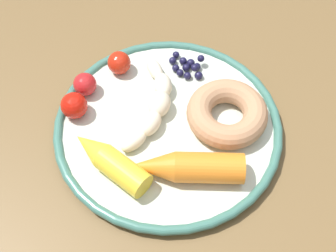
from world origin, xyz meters
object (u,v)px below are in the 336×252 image
object	(u,v)px
dining_table	(181,164)
carrot_yellow	(109,161)
donut	(228,116)
blueberry_pile	(187,66)
plate	(168,127)
tomato_near	(119,63)
banana	(154,104)
tomato_mid	(85,84)
tomato_far	(74,106)
carrot_orange	(186,167)

from	to	relation	value
dining_table	carrot_yellow	xyz separation A→B (m)	(-0.02, 0.10, 0.10)
dining_table	donut	bearing A→B (deg)	-93.55
blueberry_pile	carrot_yellow	bearing A→B (deg)	128.04
plate	tomato_near	distance (m)	0.12
plate	banana	size ratio (longest dim) A/B	2.16
dining_table	donut	world-z (taller)	donut
dining_table	tomato_near	xyz separation A→B (m)	(0.13, 0.05, 0.10)
tomato_mid	tomato_far	world-z (taller)	tomato_far
donut	blueberry_pile	world-z (taller)	donut
plate	carrot_yellow	distance (m)	0.10
banana	tomato_far	world-z (taller)	tomato_far
carrot_yellow	blueberry_pile	world-z (taller)	carrot_yellow
blueberry_pile	carrot_orange	bearing A→B (deg)	157.92
tomato_far	plate	bearing A→B (deg)	-119.63
carrot_yellow	carrot_orange	bearing A→B (deg)	-116.35
carrot_orange	blueberry_pile	size ratio (longest dim) A/B	2.44
banana	tomato_far	distance (m)	0.11
carrot_yellow	tomato_far	bearing A→B (deg)	11.99
carrot_orange	carrot_yellow	xyz separation A→B (m)	(0.04, 0.08, -0.00)
plate	donut	xyz separation A→B (m)	(-0.02, -0.08, 0.02)
carrot_orange	tomato_mid	xyz separation A→B (m)	(0.17, 0.08, -0.00)
blueberry_pile	tomato_far	distance (m)	0.17
tomato_mid	tomato_far	xyz separation A→B (m)	(-0.03, 0.02, 0.00)
carrot_orange	dining_table	bearing A→B (deg)	-17.59
dining_table	blueberry_pile	xyz separation A→B (m)	(0.10, -0.05, 0.09)
donut	tomato_near	size ratio (longest dim) A/B	3.25
carrot_orange	tomato_far	bearing A→B (deg)	37.29
tomato_near	carrot_orange	bearing A→B (deg)	-171.85
blueberry_pile	tomato_mid	distance (m)	0.15
carrot_orange	donut	bearing A→B (deg)	-56.28
banana	tomato_near	distance (m)	0.09
carrot_yellow	tomato_near	size ratio (longest dim) A/B	3.48
dining_table	banana	bearing A→B (deg)	23.72
dining_table	tomato_near	world-z (taller)	tomato_near
plate	donut	world-z (taller)	donut
tomato_far	carrot_yellow	bearing A→B (deg)	-168.01
plate	carrot_yellow	size ratio (longest dim) A/B	2.65
tomato_mid	banana	bearing A→B (deg)	-128.19
banana	carrot_yellow	xyz separation A→B (m)	(-0.07, 0.08, 0.00)
blueberry_pile	tomato_mid	xyz separation A→B (m)	(0.01, 0.15, 0.01)
banana	tomato_far	xyz separation A→B (m)	(0.03, 0.10, 0.01)
donut	tomato_far	xyz separation A→B (m)	(0.08, 0.19, 0.00)
carrot_yellow	plate	bearing A→B (deg)	-69.21
dining_table	tomato_mid	distance (m)	0.18
tomato_near	carrot_yellow	bearing A→B (deg)	158.79
donut	tomato_far	size ratio (longest dim) A/B	2.99
dining_table	tomato_mid	bearing A→B (deg)	41.91
carrot_orange	donut	xyz separation A→B (m)	(0.05, -0.08, -0.00)
banana	plate	bearing A→B (deg)	-165.51
banana	carrot_orange	size ratio (longest dim) A/B	0.98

